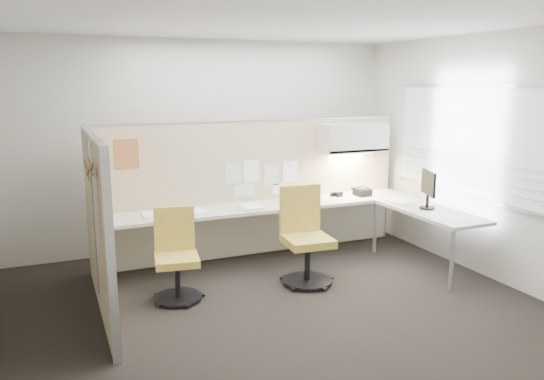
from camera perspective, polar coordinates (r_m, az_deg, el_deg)
name	(u,v)px	position (r m, az deg, el deg)	size (l,w,h in m)	color
floor	(261,306)	(5.55, -1.17, -12.33)	(5.50, 4.50, 0.01)	black
ceiling	(260,19)	(5.11, -1.30, 17.88)	(5.50, 4.50, 0.01)	white
wall_back	(199,145)	(7.26, -7.87, 4.77)	(5.50, 0.02, 2.80)	beige
wall_front	(403,228)	(3.21, 13.90, -3.94)	(5.50, 0.02, 2.80)	beige
wall_right	(479,155)	(6.67, 21.33, 3.50)	(0.02, 4.50, 2.80)	beige
window_pane	(478,143)	(6.63, 21.27, 4.77)	(0.01, 2.80, 1.30)	#A3AEBD
partition_back	(254,189)	(6.90, -1.92, 0.11)	(4.10, 0.06, 1.75)	#C9B48B
partition_left	(98,226)	(5.40, -18.23, -3.69)	(0.06, 2.20, 1.75)	#C9B48B
desk	(296,215)	(6.69, 2.61, -2.67)	(4.00, 2.07, 0.73)	beige
overhead_bin	(353,138)	(7.22, 8.75, 5.58)	(0.90, 0.36, 0.38)	beige
task_light_strip	(353,153)	(7.24, 8.70, 3.93)	(0.60, 0.06, 0.02)	#FFEABF
pinned_papers	(261,177)	(6.87, -1.21, 1.40)	(1.01, 0.00, 0.47)	#8CBF8C
poster	(127,154)	(6.39, -15.37, 3.74)	(0.28, 0.00, 0.35)	orange
chair_left	(176,258)	(5.66, -10.26, -7.18)	(0.50, 0.52, 0.95)	black
chair_right	(305,239)	(6.02, 3.57, -5.27)	(0.57, 0.58, 1.08)	black
monitor	(428,187)	(6.66, 16.45, 0.29)	(0.18, 0.42, 0.46)	black
phone	(362,192)	(7.28, 9.66, -0.19)	(0.23, 0.22, 0.12)	black
stapler	(334,194)	(7.21, 6.71, -0.44)	(0.14, 0.04, 0.05)	black
tape_dispenser	(339,194)	(7.18, 7.23, -0.46)	(0.10, 0.06, 0.06)	black
coat_hook	(91,182)	(4.65, -18.94, 0.78)	(0.18, 0.43, 1.31)	silver
paper_stack_0	(153,215)	(6.24, -12.73, -2.62)	(0.23, 0.30, 0.03)	white
paper_stack_1	(194,211)	(6.34, -8.41, -2.29)	(0.23, 0.30, 0.02)	white
paper_stack_2	(251,207)	(6.44, -2.25, -1.87)	(0.23, 0.30, 0.04)	white
paper_stack_3	(290,201)	(6.84, 1.99, -1.19)	(0.23, 0.30, 0.01)	white
paper_stack_4	(400,202)	(6.97, 13.56, -1.22)	(0.23, 0.30, 0.02)	white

